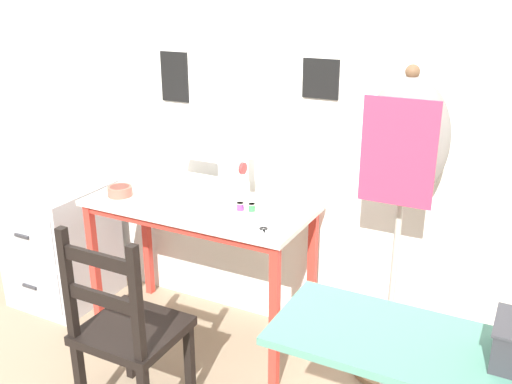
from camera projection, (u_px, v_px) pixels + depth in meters
name	position (u px, v px, depth m)	size (l,w,h in m)	color
ground_plane	(176.00, 360.00, 2.86)	(14.00, 14.00, 0.00)	gray
wall_back	(230.00, 88.00, 2.92)	(10.00, 0.06, 2.55)	silver
sewing_table	(198.00, 222.00, 2.84)	(1.13, 0.52, 0.76)	silver
sewing_machine	(211.00, 172.00, 2.86)	(0.41, 0.17, 0.30)	white
fabric_bowl	(120.00, 191.00, 2.90)	(0.12, 0.12, 0.05)	#B25647
scissors	(264.00, 232.00, 2.49)	(0.10, 0.14, 0.01)	silver
thread_spool_near_machine	(240.00, 207.00, 2.72)	(0.04, 0.04, 0.04)	purple
thread_spool_mid_table	(252.00, 208.00, 2.70)	(0.04, 0.04, 0.04)	green
wooden_chair	(128.00, 331.00, 2.37)	(0.40, 0.38, 0.90)	black
filing_cabinet	(62.00, 243.00, 3.33)	(0.48, 0.53, 0.70)	#B7B7BC
dress_form	(405.00, 156.00, 2.40)	(0.36, 0.32, 1.47)	#846647
ironing_board	(463.00, 369.00, 1.54)	(1.06, 0.37, 0.85)	#518E7A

